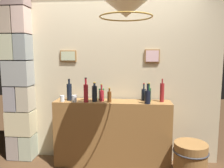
% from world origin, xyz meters
% --- Properties ---
extents(panelled_rear_partition, '(3.10, 0.15, 2.72)m').
position_xyz_m(panelled_rear_partition, '(-0.00, 1.10, 1.44)').
color(panelled_rear_partition, beige).
rests_on(panelled_rear_partition, ground).
extents(stone_pillar, '(0.40, 0.31, 2.65)m').
position_xyz_m(stone_pillar, '(-1.42, 0.96, 1.33)').
color(stone_pillar, '#A2978E').
rests_on(stone_pillar, ground).
extents(bar_shelf_unit, '(1.65, 0.33, 0.96)m').
position_xyz_m(bar_shelf_unit, '(0.00, 0.85, 0.48)').
color(bar_shelf_unit, olive).
rests_on(bar_shelf_unit, ground).
extents(liquor_bottle_port, '(0.06, 0.06, 0.27)m').
position_xyz_m(liquor_bottle_port, '(0.51, 0.85, 1.06)').
color(liquor_bottle_port, '#1B5226').
rests_on(liquor_bottle_port, bar_shelf_unit).
extents(liquor_bottle_scotch, '(0.07, 0.07, 0.25)m').
position_xyz_m(liquor_bottle_scotch, '(0.44, 0.95, 1.04)').
color(liquor_bottle_scotch, black).
rests_on(liquor_bottle_scotch, bar_shelf_unit).
extents(liquor_bottle_brandy, '(0.06, 0.06, 0.20)m').
position_xyz_m(liquor_bottle_brandy, '(-0.03, 0.77, 1.04)').
color(liquor_bottle_brandy, '#5C3214').
rests_on(liquor_bottle_brandy, bar_shelf_unit).
extents(liquor_bottle_rum, '(0.07, 0.07, 0.27)m').
position_xyz_m(liquor_bottle_rum, '(-0.25, 0.81, 1.07)').
color(liquor_bottle_rum, black).
rests_on(liquor_bottle_rum, bar_shelf_unit).
extents(liquor_bottle_rye, '(0.07, 0.07, 0.31)m').
position_xyz_m(liquor_bottle_rye, '(-0.62, 0.83, 1.08)').
color(liquor_bottle_rye, black).
rests_on(liquor_bottle_rye, bar_shelf_unit).
extents(liquor_bottle_vodka, '(0.05, 0.05, 0.23)m').
position_xyz_m(liquor_bottle_vodka, '(-0.38, 0.87, 1.05)').
color(liquor_bottle_vodka, navy).
rests_on(liquor_bottle_vodka, bar_shelf_unit).
extents(liquor_bottle_gin, '(0.08, 0.08, 0.27)m').
position_xyz_m(liquor_bottle_gin, '(0.48, 0.73, 1.05)').
color(liquor_bottle_gin, black).
rests_on(liquor_bottle_gin, bar_shelf_unit).
extents(liquor_bottle_sherry, '(0.08, 0.08, 0.23)m').
position_xyz_m(liquor_bottle_sherry, '(-0.17, 0.94, 1.04)').
color(liquor_bottle_sherry, '#1B5824').
rests_on(liquor_bottle_sherry, bar_shelf_unit).
extents(liquor_bottle_whiskey, '(0.06, 0.06, 0.34)m').
position_xyz_m(liquor_bottle_whiskey, '(-0.35, 0.74, 1.09)').
color(liquor_bottle_whiskey, maroon).
rests_on(liquor_bottle_whiskey, bar_shelf_unit).
extents(liquor_bottle_amaro, '(0.07, 0.07, 0.24)m').
position_xyz_m(liquor_bottle_amaro, '(-0.15, 0.84, 1.04)').
color(liquor_bottle_amaro, maroon).
rests_on(liquor_bottle_amaro, bar_shelf_unit).
extents(liquor_bottle_tequila, '(0.06, 0.06, 0.32)m').
position_xyz_m(liquor_bottle_tequila, '(0.69, 0.88, 1.09)').
color(liquor_bottle_tequila, maroon).
rests_on(liquor_bottle_tequila, bar_shelf_unit).
extents(glass_tumbler_rocks, '(0.07, 0.07, 0.09)m').
position_xyz_m(glass_tumbler_rocks, '(-0.52, 0.75, 1.00)').
color(glass_tumbler_rocks, silver).
rests_on(glass_tumbler_rocks, bar_shelf_unit).
extents(glass_tumbler_highball, '(0.06, 0.06, 0.09)m').
position_xyz_m(glass_tumbler_highball, '(-0.69, 0.76, 1.00)').
color(glass_tumbler_highball, silver).
rests_on(glass_tumbler_highball, bar_shelf_unit).
extents(pendant_lamp, '(0.56, 0.56, 0.57)m').
position_xyz_m(pendant_lamp, '(0.21, 0.15, 2.09)').
color(pendant_lamp, '#EFE5C6').
extents(wooden_barrel, '(0.45, 0.45, 0.49)m').
position_xyz_m(wooden_barrel, '(1.04, 0.58, 0.24)').
color(wooden_barrel, olive).
rests_on(wooden_barrel, ground).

